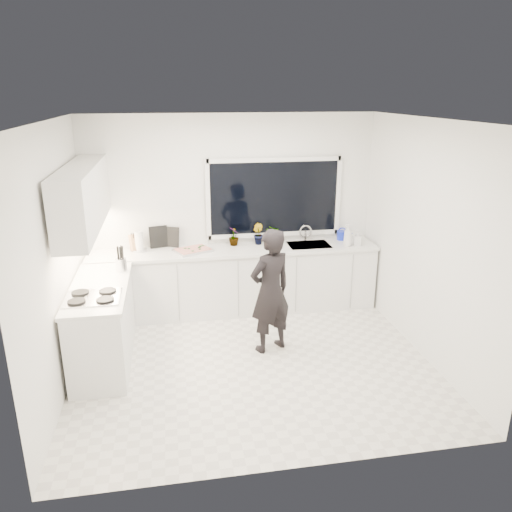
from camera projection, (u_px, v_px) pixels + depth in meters
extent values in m
cube|color=beige|center=(253.00, 362.00, 5.76)|extent=(4.00, 3.50, 0.02)
cube|color=white|center=(232.00, 213.00, 6.98)|extent=(4.00, 0.02, 2.70)
cube|color=white|center=(55.00, 261.00, 5.00)|extent=(0.02, 3.50, 2.70)
cube|color=white|center=(427.00, 241.00, 5.66)|extent=(0.02, 3.50, 2.70)
cube|color=white|center=(252.00, 119.00, 4.90)|extent=(4.00, 3.50, 0.02)
cube|color=black|center=(274.00, 198.00, 6.98)|extent=(1.80, 0.02, 1.00)
cube|color=white|center=(235.00, 281.00, 6.97)|extent=(3.92, 0.58, 0.88)
cube|color=white|center=(103.00, 325.00, 5.67)|extent=(0.58, 1.60, 0.88)
cube|color=silver|center=(235.00, 250.00, 6.82)|extent=(3.94, 0.62, 0.04)
cube|color=silver|center=(99.00, 288.00, 5.53)|extent=(0.62, 1.60, 0.04)
cube|color=white|center=(83.00, 197.00, 5.53)|extent=(0.34, 2.10, 0.70)
cube|color=silver|center=(309.00, 248.00, 7.01)|extent=(0.58, 0.42, 0.14)
cylinder|color=silver|center=(305.00, 233.00, 7.15)|extent=(0.03, 0.03, 0.22)
cube|color=black|center=(93.00, 297.00, 5.19)|extent=(0.56, 0.48, 0.03)
imported|color=black|center=(270.00, 291.00, 5.81)|extent=(0.65, 0.56, 1.51)
cube|color=#B3B2B7|center=(193.00, 250.00, 6.70)|extent=(0.56, 0.50, 0.03)
cube|color=red|center=(193.00, 249.00, 6.69)|extent=(0.51, 0.45, 0.01)
cylinder|color=#1426C1|center=(342.00, 235.00, 7.21)|extent=(0.18, 0.18, 0.13)
cylinder|color=silver|center=(139.00, 242.00, 6.67)|extent=(0.13, 0.13, 0.26)
cube|color=#A0814A|center=(135.00, 243.00, 6.70)|extent=(0.16, 0.14, 0.22)
cylinder|color=#A8A8AC|center=(121.00, 265.00, 5.95)|extent=(0.16, 0.16, 0.16)
cube|color=black|center=(171.00, 237.00, 6.86)|extent=(0.21, 0.11, 0.28)
cube|color=black|center=(159.00, 237.00, 6.83)|extent=(0.25, 0.07, 0.30)
imported|color=#26662D|center=(234.00, 236.00, 6.93)|extent=(0.17, 0.17, 0.26)
imported|color=#26662D|center=(258.00, 234.00, 6.98)|extent=(0.18, 0.20, 0.29)
imported|color=#26662D|center=(274.00, 234.00, 7.03)|extent=(0.29, 0.30, 0.26)
imported|color=#D8BF66|center=(348.00, 235.00, 6.89)|extent=(0.16, 0.16, 0.31)
imported|color=#D8BF66|center=(358.00, 238.00, 6.93)|extent=(0.13, 0.13, 0.21)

